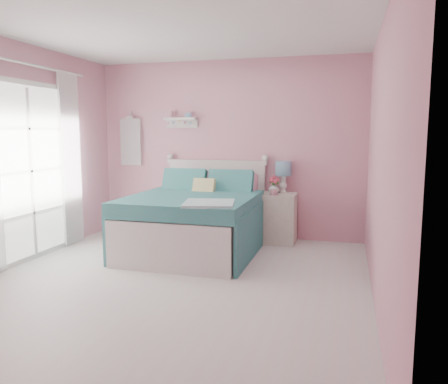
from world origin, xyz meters
The scene contains 12 objects.
floor centered at (0.00, 0.00, 0.00)m, with size 4.50×4.50×0.00m, color silver.
room_shell centered at (0.00, 0.00, 1.58)m, with size 4.50×4.50×4.50m.
bed centered at (-0.16, 1.26, 0.40)m, with size 1.56×1.98×1.14m.
nightstand centered at (0.82, 1.99, 0.35)m, with size 0.48×0.48×0.70m.
table_lamp centered at (0.86, 2.11, 1.01)m, with size 0.22×0.22×0.45m.
vase centered at (0.75, 1.99, 0.78)m, with size 0.15×0.15×0.15m, color silver.
teacup centered at (0.77, 1.83, 0.74)m, with size 0.10×0.10×0.08m, color pink.
roses centered at (0.74, 1.99, 0.89)m, with size 0.14×0.11×0.12m.
wall_shelf centered at (-0.71, 2.19, 1.73)m, with size 0.50×0.15×0.25m.
hanging_dress centered at (-1.55, 2.18, 1.40)m, with size 0.34×0.03×0.72m, color white.
french_door centered at (-1.97, 0.40, 1.07)m, with size 0.04×1.32×2.16m.
curtain_far centered at (-1.92, 1.14, 1.18)m, with size 0.04×0.40×2.32m, color white.
Camera 1 is at (1.71, -4.03, 1.54)m, focal length 35.00 mm.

